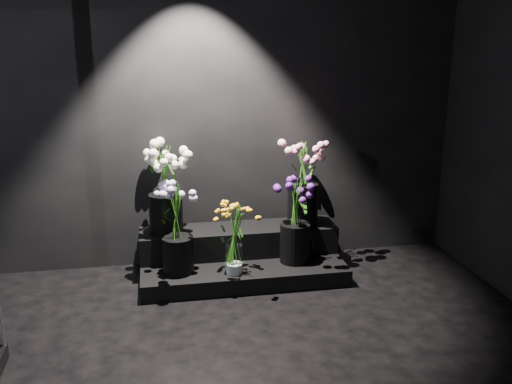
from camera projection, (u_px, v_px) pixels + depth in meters
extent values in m
plane|color=black|center=(216.00, 95.00, 4.52)|extent=(4.00, 0.00, 4.00)
cube|color=black|center=(242.00, 269.00, 4.53)|extent=(1.59, 0.71, 0.13)
cube|color=black|center=(239.00, 240.00, 4.65)|extent=(1.59, 0.35, 0.22)
cylinder|color=white|center=(234.00, 259.00, 4.26)|extent=(0.13, 0.13, 0.23)
cylinder|color=black|center=(178.00, 255.00, 4.27)|extent=(0.24, 0.24, 0.28)
cylinder|color=black|center=(295.00, 243.00, 4.47)|extent=(0.24, 0.24, 0.31)
cylinder|color=black|center=(166.00, 213.00, 4.47)|extent=(0.26, 0.26, 0.31)
cylinder|color=black|center=(303.00, 204.00, 4.65)|extent=(0.25, 0.25, 0.35)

